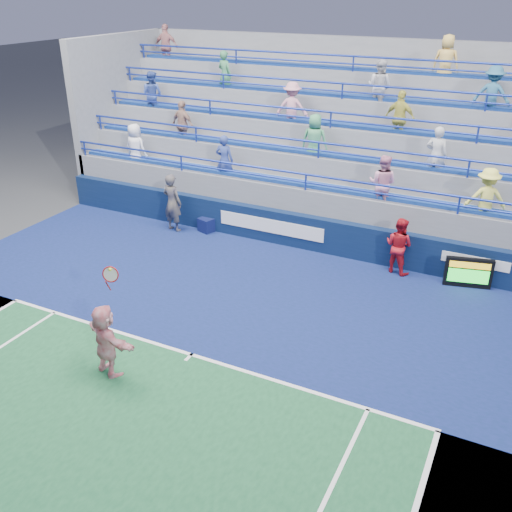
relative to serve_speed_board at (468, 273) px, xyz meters
The scene contains 8 objects.
ground 7.96m from the serve_speed_board, 129.82° to the right, with size 120.00×120.00×0.00m, color #333538.
sponsor_wall 5.10m from the serve_speed_board, behind, with size 18.00×0.32×1.10m.
bleacher_stand 6.67m from the serve_speed_board, 140.71° to the left, with size 18.00×5.61×6.13m.
serve_speed_board is the anchor object (origin of this frame).
judge_chair 8.41m from the serve_speed_board, behind, with size 0.60×0.61×0.85m.
tennis_player 9.75m from the serve_speed_board, 130.50° to the right, with size 1.60×0.94×2.65m.
line_judge 9.50m from the serve_speed_board, behind, with size 0.72×0.47×1.97m, color #131435.
ball_girl 2.01m from the serve_speed_board, behind, with size 0.81×0.63×1.67m, color #B2141F.
Camera 1 is at (6.03, -8.86, 7.62)m, focal length 40.00 mm.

